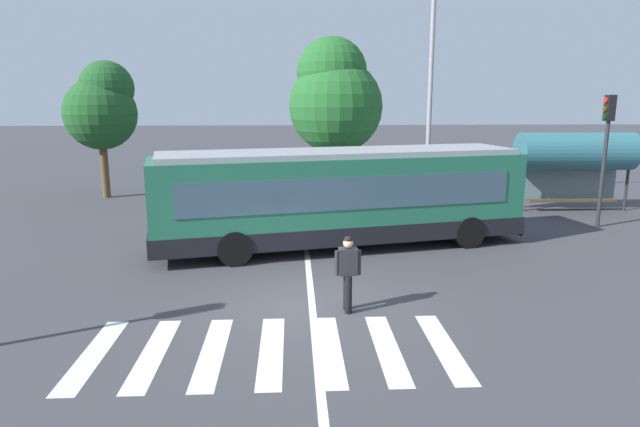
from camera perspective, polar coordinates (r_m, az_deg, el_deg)
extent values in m
plane|color=#3D3D42|center=(12.75, -1.09, -9.56)|extent=(160.00, 160.00, 0.00)
cylinder|color=black|center=(20.00, 11.73, -0.33)|extent=(1.04, 0.50, 1.00)
cylinder|color=black|center=(18.00, 15.06, -1.87)|extent=(1.04, 0.50, 1.00)
cylinder|color=black|center=(17.98, -9.62, -1.63)|extent=(1.04, 0.50, 1.00)
cylinder|color=black|center=(15.72, -8.78, -3.58)|extent=(1.04, 0.50, 1.00)
cube|color=#236B4C|center=(17.27, 2.04, 1.79)|extent=(11.72, 4.90, 2.55)
cube|color=black|center=(17.48, 2.02, -1.44)|extent=(11.84, 4.95, 0.55)
cube|color=#3D5666|center=(17.22, 2.05, 2.79)|extent=(10.39, 4.66, 0.96)
cube|color=#3D5666|center=(19.68, 18.20, 3.05)|extent=(0.51, 2.20, 1.63)
cube|color=black|center=(19.57, 18.37, 5.63)|extent=(0.47, 1.91, 0.28)
cube|color=#99999E|center=(17.09, 2.07, 6.27)|extent=(11.23, 4.61, 0.16)
cube|color=#28282B|center=(19.99, 18.21, -0.90)|extent=(0.65, 2.52, 0.36)
cylinder|color=black|center=(12.48, 2.78, -7.97)|extent=(0.16, 0.16, 0.85)
cylinder|color=black|center=(12.26, 2.94, -8.35)|extent=(0.16, 0.16, 0.85)
cube|color=#232328|center=(12.14, 2.89, -4.94)|extent=(0.41, 0.28, 0.60)
cylinder|color=#232328|center=(12.12, 1.76, -5.11)|extent=(0.10, 0.10, 0.55)
cylinder|color=#232328|center=(12.18, 4.01, -5.04)|extent=(0.10, 0.10, 0.55)
sphere|color=tan|center=(12.03, 2.91, -3.07)|extent=(0.22, 0.22, 0.22)
sphere|color=black|center=(12.01, 2.92, -2.77)|extent=(0.19, 0.19, 0.19)
cylinder|color=black|center=(29.91, -8.84, 3.46)|extent=(0.21, 0.64, 0.64)
cylinder|color=black|center=(29.75, -5.63, 3.51)|extent=(0.21, 0.64, 0.64)
cylinder|color=black|center=(27.17, -9.52, 2.59)|extent=(0.21, 0.64, 0.64)
cylinder|color=black|center=(27.00, -5.99, 2.63)|extent=(0.21, 0.64, 0.64)
cube|color=black|center=(28.40, -7.50, 3.71)|extent=(1.89, 4.53, 0.52)
cube|color=#3D5666|center=(28.24, -7.54, 4.65)|extent=(1.63, 2.18, 0.44)
cube|color=black|center=(28.22, -7.55, 5.02)|extent=(1.56, 2.00, 0.09)
cylinder|color=black|center=(29.84, -3.50, 3.57)|extent=(0.22, 0.65, 0.64)
cylinder|color=black|center=(29.92, -0.29, 3.61)|extent=(0.22, 0.65, 0.64)
cylinder|color=black|center=(27.08, -3.36, 2.70)|extent=(0.22, 0.65, 0.64)
cylinder|color=black|center=(27.17, 0.18, 2.76)|extent=(0.22, 0.65, 0.64)
cube|color=#B7BABF|center=(28.44, -1.75, 3.82)|extent=(1.97, 4.56, 0.52)
cube|color=#3D5666|center=(28.29, -1.75, 4.75)|extent=(1.67, 2.21, 0.44)
cube|color=#B7BABF|center=(28.26, -1.75, 5.13)|extent=(1.59, 2.03, 0.09)
cylinder|color=black|center=(29.48, 1.37, 3.48)|extent=(0.24, 0.65, 0.64)
cylinder|color=black|center=(29.74, 4.58, 3.52)|extent=(0.24, 0.65, 0.64)
cylinder|color=black|center=(26.75, 2.15, 2.60)|extent=(0.24, 0.65, 0.64)
cylinder|color=black|center=(27.04, 5.66, 2.65)|extent=(0.24, 0.65, 0.64)
cube|color=#38383D|center=(28.19, 3.43, 3.73)|extent=(2.07, 4.60, 0.52)
cube|color=#3D5666|center=(28.04, 3.48, 4.67)|extent=(1.72, 2.25, 0.44)
cube|color=#38383D|center=(28.01, 3.48, 5.05)|extent=(1.64, 2.06, 0.09)
cylinder|color=black|center=(30.06, 6.79, 3.57)|extent=(0.22, 0.65, 0.64)
cylinder|color=black|center=(30.34, 9.93, 3.55)|extent=(0.22, 0.65, 0.64)
cylinder|color=black|center=(27.34, 7.58, 2.71)|extent=(0.22, 0.65, 0.64)
cylinder|color=black|center=(27.64, 11.02, 2.69)|extent=(0.22, 0.65, 0.64)
cube|color=white|center=(28.78, 8.83, 3.78)|extent=(1.96, 4.55, 0.52)
cube|color=#3D5666|center=(28.63, 8.90, 4.70)|extent=(1.67, 2.21, 0.44)
cube|color=white|center=(28.61, 8.91, 5.07)|extent=(1.59, 2.03, 0.09)
cylinder|color=#28282B|center=(22.34, 27.07, 3.56)|extent=(0.14, 0.14, 3.83)
cube|color=black|center=(22.17, 27.66, 9.60)|extent=(0.28, 0.32, 0.90)
cylinder|color=red|center=(22.08, 27.34, 10.33)|extent=(0.04, 0.20, 0.20)
cylinder|color=#463707|center=(22.09, 27.26, 9.55)|extent=(0.04, 0.20, 0.20)
cylinder|color=#093B10|center=(22.10, 27.19, 8.78)|extent=(0.04, 0.20, 0.20)
cylinder|color=#28282B|center=(24.11, 19.72, 2.87)|extent=(0.12, 0.12, 2.30)
cylinder|color=#28282B|center=(26.22, 29.03, 2.74)|extent=(0.12, 0.12, 2.30)
cube|color=slate|center=(25.68, 23.89, 3.32)|extent=(4.41, 0.04, 1.93)
cylinder|color=#2D6670|center=(24.93, 24.84, 5.83)|extent=(4.68, 1.54, 1.54)
cube|color=#4C3823|center=(25.19, 24.43, 1.24)|extent=(3.67, 0.36, 0.08)
cylinder|color=#939399|center=(24.56, 11.25, 11.78)|extent=(0.20, 0.20, 9.37)
cylinder|color=brown|center=(27.82, -21.27, 4.34)|extent=(0.36, 0.36, 2.74)
sphere|color=#1E5123|center=(27.63, -21.67, 9.53)|extent=(3.29, 3.29, 3.29)
sphere|color=#1E5123|center=(27.67, -21.12, 11.96)|extent=(2.46, 2.46, 2.46)
cylinder|color=brown|center=(30.83, 1.61, 5.46)|extent=(0.36, 0.36, 2.35)
sphere|color=#236028|center=(30.63, 1.64, 10.96)|extent=(5.09, 5.09, 5.09)
sphere|color=#236028|center=(30.78, 1.24, 14.28)|extent=(3.82, 3.82, 3.82)
cube|color=silver|center=(11.36, -22.28, -13.27)|extent=(0.45, 3.02, 0.01)
cube|color=silver|center=(11.06, -16.77, -13.59)|extent=(0.45, 3.02, 0.01)
cube|color=silver|center=(10.85, -10.98, -13.79)|extent=(0.45, 3.02, 0.01)
cube|color=silver|center=(10.75, -5.02, -13.86)|extent=(0.45, 3.02, 0.01)
cube|color=silver|center=(10.76, 0.98, -13.78)|extent=(0.45, 3.02, 0.01)
cube|color=silver|center=(10.89, 6.91, -13.56)|extent=(0.45, 3.02, 0.01)
cube|color=silver|center=(11.12, 12.63, -13.21)|extent=(0.45, 3.02, 0.01)
cube|color=silver|center=(14.63, -1.10, -6.67)|extent=(0.16, 24.00, 0.01)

